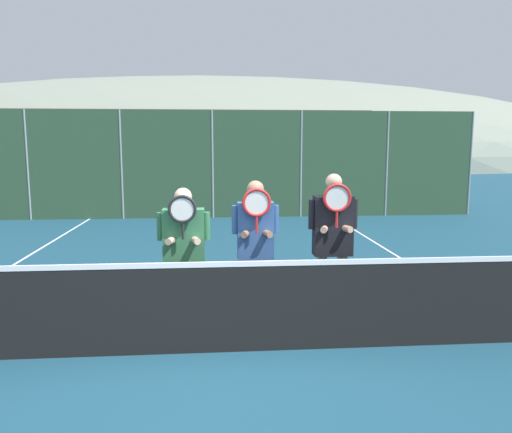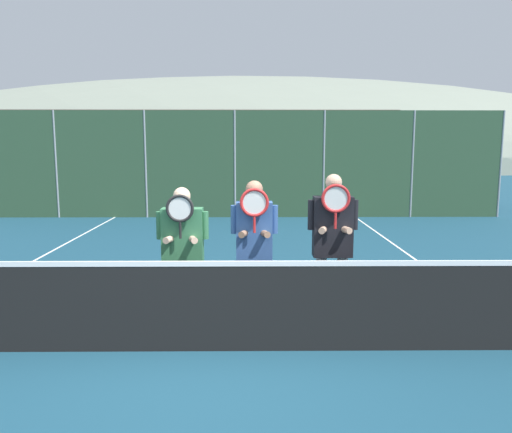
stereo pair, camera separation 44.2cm
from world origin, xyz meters
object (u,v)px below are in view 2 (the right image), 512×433
at_px(player_center_left, 254,243).
at_px(car_left_of_center, 282,180).
at_px(player_leftmost, 183,247).
at_px(player_center_right, 332,239).
at_px(car_far_left, 145,180).
at_px(car_center, 416,180).

xyz_separation_m(player_center_left, car_left_of_center, (1.08, 12.56, -0.16)).
bearing_deg(player_center_left, car_left_of_center, 85.09).
distance_m(player_leftmost, player_center_right, 1.77).
distance_m(player_leftmost, car_left_of_center, 12.81).
height_order(player_center_right, car_far_left, player_center_right).
bearing_deg(player_leftmost, car_far_left, 103.83).
bearing_deg(player_center_right, car_center, 67.75).
height_order(player_center_left, car_far_left, player_center_left).
height_order(car_far_left, car_left_of_center, car_far_left).
height_order(player_center_right, car_center, player_center_right).
distance_m(player_center_right, car_center, 13.54).
bearing_deg(car_far_left, player_center_left, -72.47).
distance_m(player_center_left, car_far_left, 12.98).
bearing_deg(player_center_right, car_left_of_center, 89.30).
relative_size(player_center_right, car_center, 0.40).
distance_m(car_far_left, car_left_of_center, 4.99).
bearing_deg(player_center_right, player_center_left, 177.87).
relative_size(car_far_left, car_left_of_center, 1.05).
distance_m(player_center_right, car_far_left, 13.32).
relative_size(player_center_left, car_center, 0.39).
xyz_separation_m(player_leftmost, player_center_left, (0.84, 0.10, 0.03)).
bearing_deg(car_left_of_center, car_center, -0.75).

